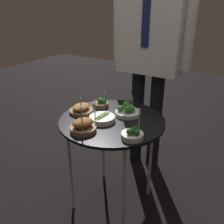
% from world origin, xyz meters
% --- Properties ---
extents(ground_plane, '(8.00, 8.00, 0.00)m').
position_xyz_m(ground_plane, '(0.00, 0.00, 0.00)').
color(ground_plane, black).
extents(serving_cart, '(0.67, 0.67, 0.68)m').
position_xyz_m(serving_cart, '(0.00, 0.00, 0.63)').
color(serving_cart, black).
rests_on(serving_cart, ground_plane).
extents(bowl_asparagus_far_rim, '(0.16, 0.16, 0.14)m').
position_xyz_m(bowl_asparagus_far_rim, '(-0.04, -0.05, 0.69)').
color(bowl_asparagus_far_rim, white).
rests_on(bowl_asparagus_far_rim, serving_cart).
extents(bowl_broccoli_front_right, '(0.17, 0.17, 0.12)m').
position_xyz_m(bowl_broccoli_front_right, '(0.05, 0.11, 0.70)').
color(bowl_broccoli_front_right, silver).
rests_on(bowl_broccoli_front_right, serving_cart).
extents(bowl_broccoli_center, '(0.12, 0.12, 0.18)m').
position_xyz_m(bowl_broccoli_center, '(0.22, -0.15, 0.70)').
color(bowl_broccoli_center, silver).
rests_on(bowl_broccoli_center, serving_cart).
extents(bowl_roast_front_left, '(0.16, 0.16, 0.12)m').
position_xyz_m(bowl_roast_front_left, '(-0.23, -0.02, 0.70)').
color(bowl_roast_front_left, brown).
rests_on(bowl_roast_front_left, serving_cart).
extents(bowl_roast_front_center, '(0.15, 0.15, 0.17)m').
position_xyz_m(bowl_roast_front_center, '(-0.06, -0.22, 0.71)').
color(bowl_roast_front_center, brown).
rests_on(bowl_roast_front_center, serving_cart).
extents(bowl_broccoli_mid_right, '(0.11, 0.11, 0.12)m').
position_xyz_m(bowl_broccoli_mid_right, '(-0.17, 0.14, 0.70)').
color(bowl_broccoli_mid_right, brown).
rests_on(bowl_broccoli_mid_right, serving_cart).
extents(waiter_figure, '(0.63, 0.24, 1.72)m').
position_xyz_m(waiter_figure, '(-0.00, 0.57, 1.09)').
color(waiter_figure, black).
rests_on(waiter_figure, ground_plane).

